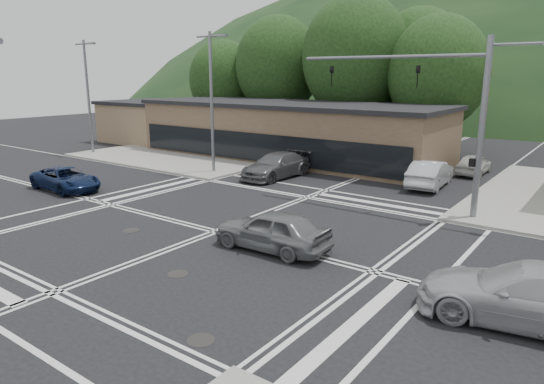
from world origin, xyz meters
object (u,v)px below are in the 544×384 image
Objects in this scene: car_grey_center at (272,230)px; car_silver_east at (531,295)px; car_queue_a at (430,174)px; car_blue_west at (66,179)px; car_northbound at (276,166)px; car_queue_b at (474,164)px.

car_grey_center is 0.79× the size of car_silver_east.
car_silver_east reaches higher than car_queue_a.
car_blue_west is 1.03× the size of car_grey_center.
car_blue_west is 0.97× the size of car_queue_a.
car_grey_center is 12.95m from car_northbound.
car_queue_b is (17.44, 18.30, 0.02)m from car_blue_west.
car_queue_a reaches higher than car_queue_b.
car_silver_east is at bearing 84.57° from car_grey_center.
car_silver_east is 20.62m from car_queue_b.
car_northbound is at bearing -133.54° from car_silver_east.
car_blue_west is at bearing 33.52° from car_queue_a.
car_queue_b is 12.99m from car_northbound.
car_northbound is at bearing 15.24° from car_queue_a.
car_northbound reaches higher than car_queue_b.
car_silver_east is (8.73, -0.50, 0.06)m from car_grey_center.
car_grey_center is at bearing 79.83° from car_queue_a.
car_silver_east is 1.06× the size of car_northbound.
car_queue_a is at bearing -49.65° from car_blue_west.
car_queue_b is at bearing -41.77° from car_blue_west.
car_northbound reaches higher than car_grey_center.
car_grey_center is 8.75m from car_silver_east.
car_queue_a is 0.90× the size of car_northbound.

